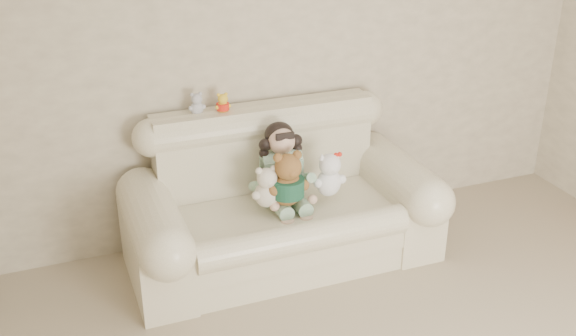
{
  "coord_description": "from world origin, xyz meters",
  "views": [
    {
      "loc": [
        -1.79,
        -1.82,
        2.6
      ],
      "look_at": [
        -0.35,
        1.9,
        0.75
      ],
      "focal_mm": 42.29,
      "sensor_mm": 36.0,
      "label": 1
    }
  ],
  "objects": [
    {
      "name": "white_cat",
      "position": [
        -0.05,
        1.9,
        0.68
      ],
      "size": [
        0.29,
        0.26,
        0.37
      ],
      "primitive_type": null,
      "rotation": [
        0.0,
        0.0,
        0.41
      ],
      "color": "white",
      "rests_on": "sofa"
    },
    {
      "name": "brown_teddy",
      "position": [
        -0.36,
        1.87,
        0.72
      ],
      "size": [
        0.33,
        0.29,
        0.44
      ],
      "primitive_type": null,
      "rotation": [
        0.0,
        0.0,
        0.27
      ],
      "color": "brown",
      "rests_on": "sofa"
    },
    {
      "name": "wall_back",
      "position": [
        0.0,
        2.5,
        1.3
      ],
      "size": [
        4.5,
        0.0,
        4.5
      ],
      "primitive_type": "plane",
      "rotation": [
        1.57,
        0.0,
        0.0
      ],
      "color": "beige",
      "rests_on": "ground"
    },
    {
      "name": "sofa",
      "position": [
        -0.35,
        2.0,
        0.52
      ],
      "size": [
        2.1,
        0.95,
        1.03
      ],
      "primitive_type": null,
      "color": "#FFF7CD",
      "rests_on": "floor"
    },
    {
      "name": "cream_teddy",
      "position": [
        -0.5,
        1.9,
        0.67
      ],
      "size": [
        0.26,
        0.24,
        0.33
      ],
      "primitive_type": null,
      "rotation": [
        0.0,
        0.0,
        -0.43
      ],
      "color": "silver",
      "rests_on": "sofa"
    },
    {
      "name": "grey_mini_plush",
      "position": [
        -0.81,
        2.38,
        1.1
      ],
      "size": [
        0.14,
        0.12,
        0.19
      ],
      "primitive_type": null,
      "rotation": [
        0.0,
        0.0,
        0.24
      ],
      "color": "#B4B5BB",
      "rests_on": "sofa"
    },
    {
      "name": "yellow_mini_bear",
      "position": [
        -0.64,
        2.35,
        1.09
      ],
      "size": [
        0.11,
        0.09,
        0.17
      ],
      "primitive_type": null,
      "rotation": [
        0.0,
        0.0,
        0.06
      ],
      "color": "yellow",
      "rests_on": "sofa"
    },
    {
      "name": "seated_child",
      "position": [
        -0.33,
        2.08,
        0.71
      ],
      "size": [
        0.38,
        0.45,
        0.57
      ],
      "primitive_type": null,
      "rotation": [
        0.0,
        0.0,
        -0.09
      ],
      "color": "#2F7D47",
      "rests_on": "sofa"
    }
  ]
}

